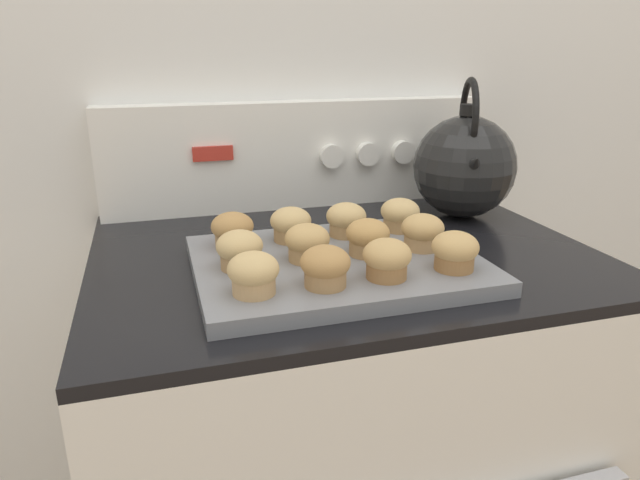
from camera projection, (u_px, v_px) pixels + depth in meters
wall_back at (291, 57)px, 1.13m from camera, size 8.00×0.05×2.40m
stove_range at (339, 475)px, 1.07m from camera, size 0.78×0.64×0.91m
control_panel at (300, 154)px, 1.14m from camera, size 0.77×0.07×0.21m
muffin_pan at (336, 264)px, 0.83m from camera, size 0.41×0.31×0.02m
muffin_r0_c0 at (253, 273)px, 0.70m from camera, size 0.06×0.06×0.05m
muffin_r0_c1 at (325, 267)px, 0.72m from camera, size 0.06×0.06×0.05m
muffin_r0_c2 at (390, 259)px, 0.74m from camera, size 0.06×0.06×0.05m
muffin_r0_c3 at (455, 251)px, 0.77m from camera, size 0.06×0.06×0.05m
muffin_r1_c0 at (240, 250)px, 0.78m from camera, size 0.06×0.06×0.05m
muffin_r1_c1 at (307, 242)px, 0.80m from camera, size 0.06×0.06×0.05m
muffin_r1_c2 at (368, 237)px, 0.83m from camera, size 0.06×0.06×0.05m
muffin_r1_c3 at (422, 232)px, 0.85m from camera, size 0.06×0.06×0.05m
muffin_r2_c0 at (232, 230)px, 0.86m from camera, size 0.06×0.06×0.05m
muffin_r2_c1 at (291, 224)px, 0.89m from camera, size 0.06×0.06×0.05m
muffin_r2_c2 at (346, 219)px, 0.91m from camera, size 0.06×0.06×0.05m
muffin_r2_c3 at (400, 214)px, 0.94m from camera, size 0.06×0.06×0.05m
tea_kettle at (465, 165)px, 1.07m from camera, size 0.19×0.22×0.26m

